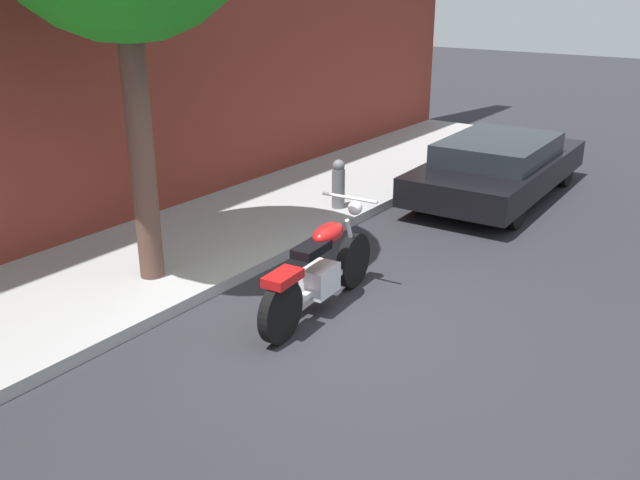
{
  "coord_description": "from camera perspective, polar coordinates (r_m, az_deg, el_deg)",
  "views": [
    {
      "loc": [
        -5.45,
        -3.79,
        3.48
      ],
      "look_at": [
        0.19,
        0.21,
        0.85
      ],
      "focal_mm": 38.69,
      "sensor_mm": 36.0,
      "label": 1
    }
  ],
  "objects": [
    {
      "name": "fire_hydrant",
      "position": [
        10.66,
        1.53,
        4.33
      ],
      "size": [
        0.2,
        0.2,
        0.91
      ],
      "color": "slate",
      "rests_on": "ground"
    },
    {
      "name": "motorcycle",
      "position": [
        7.54,
        -0.04,
        -2.64
      ],
      "size": [
        2.24,
        0.7,
        1.16
      ],
      "color": "black",
      "rests_on": "ground"
    },
    {
      "name": "sidewalk",
      "position": [
        9.15,
        -13.67,
        -1.67
      ],
      "size": [
        20.69,
        2.6,
        0.14
      ],
      "primitive_type": "cube",
      "color": "#9E9E9E",
      "rests_on": "ground"
    },
    {
      "name": "ground_plane",
      "position": [
        7.49,
        0.48,
        -6.84
      ],
      "size": [
        60.0,
        60.0,
        0.0
      ],
      "primitive_type": "plane",
      "color": "#28282D"
    },
    {
      "name": "parked_car_black",
      "position": [
        11.94,
        14.52,
        5.96
      ],
      "size": [
        4.28,
        1.89,
        1.03
      ],
      "color": "black",
      "rests_on": "ground"
    }
  ]
}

